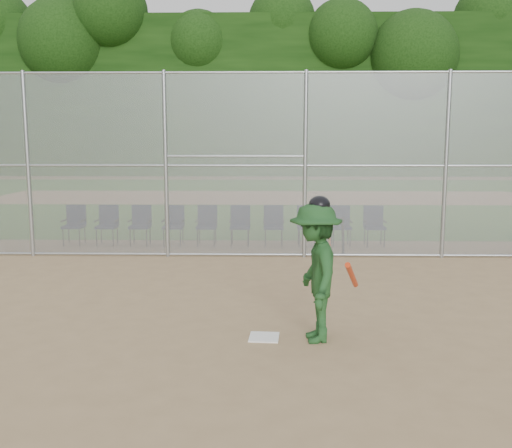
{
  "coord_description": "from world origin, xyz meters",
  "views": [
    {
      "loc": [
        0.21,
        -7.29,
        2.56
      ],
      "look_at": [
        0.0,
        2.5,
        1.1
      ],
      "focal_mm": 40.0,
      "sensor_mm": 36.0,
      "label": 1
    }
  ],
  "objects": [
    {
      "name": "ground",
      "position": [
        0.0,
        0.0,
        0.0
      ],
      "size": [
        100.0,
        100.0,
        0.0
      ],
      "primitive_type": "plane",
      "color": "#A5845B",
      "rests_on": "ground"
    },
    {
      "name": "grass_strip",
      "position": [
        0.0,
        18.0,
        0.01
      ],
      "size": [
        100.0,
        100.0,
        0.0
      ],
      "primitive_type": "plane",
      "color": "#33671E",
      "rests_on": "ground"
    },
    {
      "name": "dirt_patch_far",
      "position": [
        0.0,
        18.0,
        0.01
      ],
      "size": [
        24.0,
        24.0,
        0.0
      ],
      "primitive_type": "plane",
      "color": "tan",
      "rests_on": "ground"
    },
    {
      "name": "backstop_fence",
      "position": [
        0.0,
        5.0,
        2.07
      ],
      "size": [
        16.09,
        0.09,
        4.0
      ],
      "color": "gray",
      "rests_on": "ground"
    },
    {
      "name": "treeline",
      "position": [
        0.0,
        20.0,
        5.5
      ],
      "size": [
        81.0,
        60.0,
        11.0
      ],
      "color": "black",
      "rests_on": "ground"
    },
    {
      "name": "home_plate",
      "position": [
        0.16,
        -0.17,
        0.01
      ],
      "size": [
        0.41,
        0.41,
        0.02
      ],
      "primitive_type": "cube",
      "rotation": [
        0.0,
        0.0,
        -0.07
      ],
      "color": "white",
      "rests_on": "ground"
    },
    {
      "name": "batter_at_plate",
      "position": [
        0.81,
        -0.23,
        0.9
      ],
      "size": [
        0.91,
        1.38,
        1.87
      ],
      "color": "#1C471E",
      "rests_on": "ground"
    },
    {
      "name": "spare_bats",
      "position": [
        1.73,
        5.29,
        0.42
      ],
      "size": [
        0.36,
        0.27,
        0.84
      ],
      "color": "#D84C14",
      "rests_on": "ground"
    },
    {
      "name": "chair_0",
      "position": [
        -4.54,
        6.35,
        0.48
      ],
      "size": [
        0.54,
        0.52,
        0.96
      ],
      "primitive_type": null,
      "color": "#0E1935",
      "rests_on": "ground"
    },
    {
      "name": "chair_1",
      "position": [
        -3.72,
        6.35,
        0.48
      ],
      "size": [
        0.54,
        0.52,
        0.96
      ],
      "primitive_type": null,
      "color": "#0E1935",
      "rests_on": "ground"
    },
    {
      "name": "chair_2",
      "position": [
        -2.91,
        6.35,
        0.48
      ],
      "size": [
        0.54,
        0.52,
        0.96
      ],
      "primitive_type": null,
      "color": "#0E1935",
      "rests_on": "ground"
    },
    {
      "name": "chair_3",
      "position": [
        -2.1,
        6.35,
        0.48
      ],
      "size": [
        0.54,
        0.52,
        0.96
      ],
      "primitive_type": null,
      "color": "#0E1935",
      "rests_on": "ground"
    },
    {
      "name": "chair_4",
      "position": [
        -1.28,
        6.35,
        0.48
      ],
      "size": [
        0.54,
        0.52,
        0.96
      ],
      "primitive_type": null,
      "color": "#0E1935",
      "rests_on": "ground"
    },
    {
      "name": "chair_5",
      "position": [
        -0.47,
        6.35,
        0.48
      ],
      "size": [
        0.54,
        0.52,
        0.96
      ],
      "primitive_type": null,
      "color": "#0E1935",
      "rests_on": "ground"
    },
    {
      "name": "chair_6",
      "position": [
        0.34,
        6.35,
        0.48
      ],
      "size": [
        0.54,
        0.52,
        0.96
      ],
      "primitive_type": null,
      "color": "#0E1935",
      "rests_on": "ground"
    },
    {
      "name": "chair_7",
      "position": [
        1.16,
        6.35,
        0.48
      ],
      "size": [
        0.54,
        0.52,
        0.96
      ],
      "primitive_type": null,
      "color": "#0E1935",
      "rests_on": "ground"
    },
    {
      "name": "chair_8",
      "position": [
        1.97,
        6.35,
        0.48
      ],
      "size": [
        0.54,
        0.52,
        0.96
      ],
      "primitive_type": null,
      "color": "#0E1935",
      "rests_on": "ground"
    },
    {
      "name": "chair_9",
      "position": [
        2.78,
        6.35,
        0.48
      ],
      "size": [
        0.54,
        0.52,
        0.96
      ],
      "primitive_type": null,
      "color": "#0E1935",
      "rests_on": "ground"
    }
  ]
}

